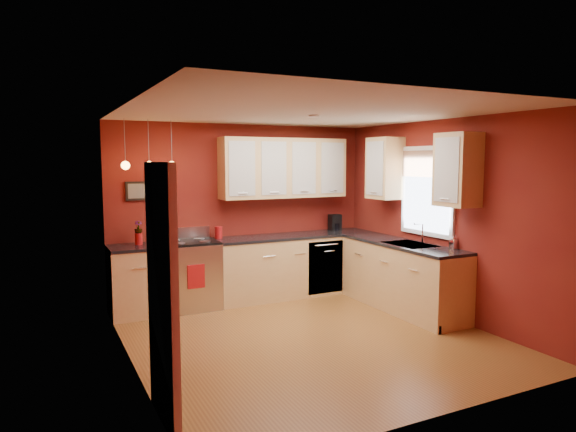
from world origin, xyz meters
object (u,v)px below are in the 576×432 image
gas_range (190,274)px  soap_pump (454,242)px  red_canister (219,232)px  coffee_maker (335,223)px  sink (410,246)px

gas_range → soap_pump: 3.57m
gas_range → red_canister: (0.47, 0.14, 0.55)m
gas_range → coffee_maker: 2.52m
sink → coffee_maker: sink is taller
coffee_maker → soap_pump: bearing=-78.8°
gas_range → soap_pump: size_ratio=6.24×
sink → soap_pump: 0.61m
coffee_maker → soap_pump: size_ratio=1.44×
soap_pump → coffee_maker: bearing=100.7°
red_canister → soap_pump: (2.40, -2.19, 0.00)m
gas_range → coffee_maker: coffee_maker is taller
sink → soap_pump: size_ratio=3.94×
sink → coffee_maker: 1.66m
coffee_maker → gas_range: bearing=-176.1°
gas_range → sink: bearing=-29.8°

